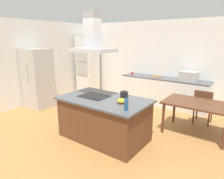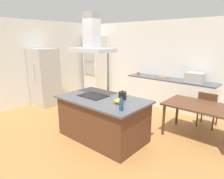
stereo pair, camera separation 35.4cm
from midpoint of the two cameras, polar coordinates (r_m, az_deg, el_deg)
name	(u,v)px [view 1 (the left image)]	position (r m, az deg, el deg)	size (l,w,h in m)	color
ground	(137,116)	(5.60, 5.53, -7.79)	(16.00, 16.00, 0.00)	#AD753D
wall_back	(164,62)	(6.80, 13.41, 7.62)	(7.20, 0.10, 2.70)	white
wall_left	(43,62)	(7.29, -20.66, 7.52)	(0.10, 8.80, 2.70)	white
kitchen_island	(104,118)	(4.30, -4.68, -8.35)	(1.90, 1.12, 0.90)	#59331E
cooktop	(94,96)	(4.32, -7.58, -1.92)	(0.60, 0.44, 0.01)	black
tea_kettle	(124,95)	(4.06, 1.05, -1.72)	(0.21, 0.16, 0.19)	black
olive_oil_bottle	(126,104)	(3.44, 1.20, -4.32)	(0.07, 0.07, 0.26)	navy
mixing_bowl	(121,101)	(3.82, 0.09, -3.32)	(0.18, 0.18, 0.10)	gold
back_counter	(163,92)	(6.57, 13.04, -0.60)	(2.79, 0.62, 0.90)	silver
countertop_microwave	(189,76)	(6.20, 19.73, 3.63)	(0.50, 0.38, 0.28)	#B2AFAA
coffee_mug_red	(132,73)	(6.92, 4.45, 4.69)	(0.08, 0.08, 0.09)	red
cutting_board	(156,76)	(6.62, 11.21, 3.70)	(0.34, 0.24, 0.02)	#995B33
wall_oven_stack	(88,65)	(7.94, -8.29, 6.99)	(0.70, 0.66, 2.20)	silver
refrigerator	(38,78)	(6.66, -22.07, 2.97)	(0.80, 0.73, 1.82)	#B2AFAA
dining_table	(197,106)	(4.70, 21.45, -4.53)	(1.40, 0.90, 0.75)	#59331E
chair_facing_back_wall	(203,105)	(5.37, 23.15, -4.16)	(0.42, 0.42, 0.89)	#2D6BB7
range_hood	(93,39)	(4.15, -8.14, 14.13)	(0.90, 0.55, 0.78)	#ADADB2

